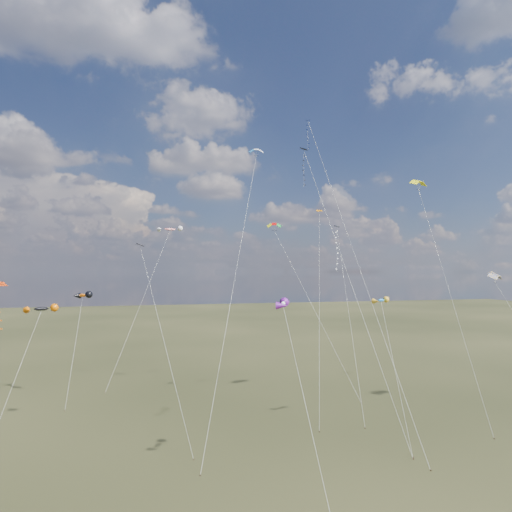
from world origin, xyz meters
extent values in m
plane|color=black|center=(0.00, 0.00, 0.00)|extent=(400.00, 400.00, 0.00)
cube|color=black|center=(8.67, 23.24, 34.95)|extent=(1.45, 1.46, 0.39)
cylinder|color=silver|center=(8.98, 10.53, 17.47)|extent=(0.63, 25.43, 34.96)
cube|color=#332316|center=(9.28, -2.18, 0.06)|extent=(0.10, 0.10, 0.12)
cube|color=#090B4F|center=(12.68, 31.64, 42.29)|extent=(0.80, 0.77, 0.28)
cylinder|color=silver|center=(10.99, 13.50, 21.14)|extent=(3.41, 36.31, 42.30)
cube|color=#332316|center=(9.29, -4.64, 0.06)|extent=(0.10, 0.10, 0.12)
cube|color=black|center=(-14.59, 13.58, 19.96)|extent=(0.90, 0.95, 0.34)
cylinder|color=silver|center=(-12.25, 8.24, 9.98)|extent=(4.72, 10.72, 19.97)
cube|color=#332316|center=(-9.91, 2.90, 0.06)|extent=(0.10, 0.10, 0.12)
cube|color=#C32D05|center=(-27.12, 7.62, 15.84)|extent=(1.43, 1.42, 0.39)
cube|color=#081A54|center=(12.70, 20.81, 23.45)|extent=(0.95, 0.97, 0.26)
cylinder|color=silver|center=(10.88, 13.55, 11.73)|extent=(3.67, 14.55, 23.47)
cube|color=#332316|center=(9.06, 6.29, 0.06)|extent=(0.10, 0.10, 0.12)
cube|color=orange|center=(9.43, 19.39, 25.41)|extent=(0.97, 0.94, 0.32)
cylinder|color=silver|center=(6.64, 12.97, 12.70)|extent=(5.62, 12.86, 25.42)
cube|color=#332316|center=(3.84, 6.56, 0.06)|extent=(0.10, 0.10, 0.12)
cylinder|color=silver|center=(21.36, 7.82, 14.75)|extent=(2.43, 15.57, 29.52)
cube|color=#332316|center=(20.16, 0.05, 0.06)|extent=(0.10, 0.10, 0.12)
cylinder|color=silver|center=(-3.56, 13.62, 17.81)|extent=(12.50, 28.15, 35.64)
cube|color=#332316|center=(-9.80, -0.44, 0.06)|extent=(0.10, 0.10, 0.12)
cylinder|color=silver|center=(9.63, 22.05, 12.22)|extent=(7.35, 14.18, 24.46)
cube|color=#332316|center=(13.29, 14.98, 0.06)|extent=(0.10, 0.10, 0.12)
ellipsoid|color=black|center=(-25.96, 21.15, 12.50)|extent=(3.46, 2.35, 1.03)
cylinder|color=silver|center=(-27.41, 16.88, 6.25)|extent=(2.93, 8.58, 12.51)
ellipsoid|color=orange|center=(-22.12, 29.36, 13.66)|extent=(2.84, 2.78, 1.19)
cylinder|color=silver|center=(-22.66, 25.38, 6.83)|extent=(1.10, 7.99, 13.68)
cube|color=#332316|center=(-23.20, 21.39, 0.06)|extent=(0.10, 0.10, 0.12)
ellipsoid|color=white|center=(-2.28, 0.24, 14.10)|extent=(1.83, 2.65, 0.90)
cylinder|color=silver|center=(-2.12, -4.41, 7.05)|extent=(0.35, 9.32, 14.11)
ellipsoid|color=red|center=(-9.01, 43.30, 24.54)|extent=(4.23, 1.95, 1.15)
cylinder|color=silver|center=(-13.98, 36.08, 12.27)|extent=(9.97, 14.47, 24.55)
cube|color=#332316|center=(-18.95, 28.86, 0.06)|extent=(0.10, 0.10, 0.12)
ellipsoid|color=blue|center=(12.58, 8.71, 13.65)|extent=(2.07, 1.36, 0.79)
cylinder|color=silver|center=(11.01, 3.41, 6.83)|extent=(3.17, 10.62, 13.67)
cube|color=#332316|center=(9.44, -1.89, 0.06)|extent=(0.10, 0.10, 0.12)
camera|label=1|loc=(-15.37, -38.76, 16.95)|focal=32.00mm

